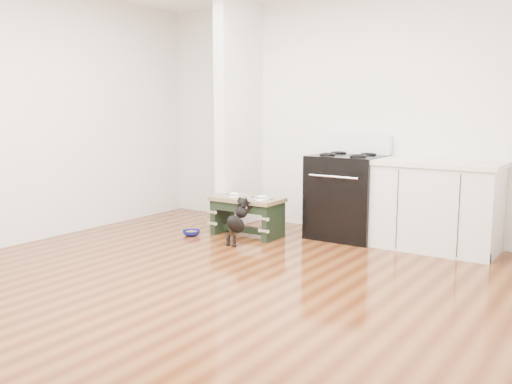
% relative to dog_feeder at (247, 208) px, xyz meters
% --- Properties ---
extents(ground, '(5.00, 5.00, 0.00)m').
position_rel_dog_feeder_xyz_m(ground, '(0.72, -1.61, -0.31)').
color(ground, '#471F0C').
rests_on(ground, ground).
extents(room_shell, '(5.00, 5.00, 5.00)m').
position_rel_dog_feeder_xyz_m(room_shell, '(0.72, -1.61, 1.31)').
color(room_shell, silver).
rests_on(room_shell, ground).
extents(partition_wall, '(0.15, 0.80, 2.70)m').
position_rel_dog_feeder_xyz_m(partition_wall, '(-0.46, 0.49, 1.04)').
color(partition_wall, silver).
rests_on(partition_wall, ground).
extents(oven_range, '(0.76, 0.69, 1.14)m').
position_rel_dog_feeder_xyz_m(oven_range, '(0.97, 0.55, 0.16)').
color(oven_range, black).
rests_on(oven_range, ground).
extents(cabinet_run, '(1.24, 0.64, 0.91)m').
position_rel_dog_feeder_xyz_m(cabinet_run, '(1.95, 0.57, 0.14)').
color(cabinet_run, silver).
rests_on(cabinet_run, ground).
extents(dog_feeder, '(0.80, 0.43, 0.46)m').
position_rel_dog_feeder_xyz_m(dog_feeder, '(0.00, 0.00, 0.00)').
color(dog_feeder, black).
rests_on(dog_feeder, ground).
extents(puppy, '(0.14, 0.41, 0.49)m').
position_rel_dog_feeder_xyz_m(puppy, '(0.14, -0.37, -0.05)').
color(puppy, black).
rests_on(puppy, ground).
extents(floor_bowl, '(0.26, 0.26, 0.06)m').
position_rel_dog_feeder_xyz_m(floor_bowl, '(-0.52, -0.36, -0.28)').
color(floor_bowl, '#0D1060').
rests_on(floor_bowl, ground).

